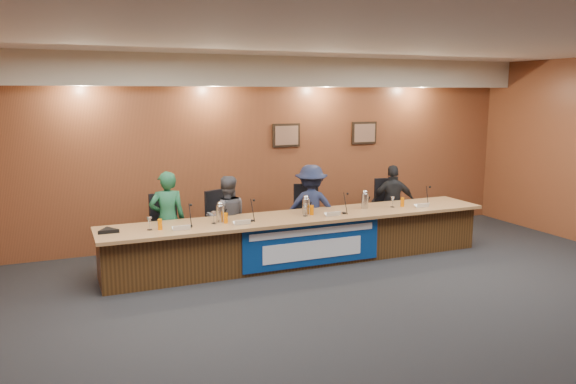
% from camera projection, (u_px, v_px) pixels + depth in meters
% --- Properties ---
extents(floor, '(10.00, 10.00, 0.00)m').
position_uv_depth(floor, '(385.00, 317.00, 6.58)').
color(floor, black).
rests_on(floor, ground).
extents(ceiling, '(10.00, 8.00, 0.04)m').
position_uv_depth(ceiling, '(394.00, 36.00, 6.02)').
color(ceiling, silver).
rests_on(ceiling, wall_back).
extents(wall_back, '(10.00, 0.04, 3.20)m').
position_uv_depth(wall_back, '(265.00, 150.00, 9.93)').
color(wall_back, brown).
rests_on(wall_back, floor).
extents(soffit, '(10.00, 0.50, 0.50)m').
position_uv_depth(soffit, '(269.00, 72.00, 9.47)').
color(soffit, beige).
rests_on(soffit, wall_back).
extents(dais_body, '(6.00, 0.80, 0.70)m').
position_uv_depth(dais_body, '(301.00, 240.00, 8.69)').
color(dais_body, '#412812').
rests_on(dais_body, floor).
extents(dais_top, '(6.10, 0.95, 0.05)m').
position_uv_depth(dais_top, '(303.00, 217.00, 8.58)').
color(dais_top, '#976B40').
rests_on(dais_top, dais_body).
extents(banner, '(2.20, 0.02, 0.65)m').
position_uv_depth(banner, '(313.00, 245.00, 8.31)').
color(banner, navy).
rests_on(banner, dais_body).
extents(banner_text_upper, '(2.00, 0.01, 0.10)m').
position_uv_depth(banner_text_upper, '(313.00, 232.00, 8.27)').
color(banner_text_upper, silver).
rests_on(banner_text_upper, banner).
extents(banner_text_lower, '(1.60, 0.01, 0.28)m').
position_uv_depth(banner_text_lower, '(313.00, 250.00, 8.31)').
color(banner_text_lower, silver).
rests_on(banner_text_lower, banner).
extents(wall_photo_left, '(0.52, 0.04, 0.42)m').
position_uv_depth(wall_photo_left, '(286.00, 135.00, 10.01)').
color(wall_photo_left, black).
rests_on(wall_photo_left, wall_back).
extents(wall_photo_right, '(0.52, 0.04, 0.42)m').
position_uv_depth(wall_photo_right, '(364.00, 133.00, 10.62)').
color(wall_photo_right, black).
rests_on(wall_photo_right, wall_back).
extents(panelist_a, '(0.55, 0.38, 1.46)m').
position_uv_depth(panelist_a, '(168.00, 219.00, 8.39)').
color(panelist_a, '#195233').
rests_on(panelist_a, floor).
extents(panelist_b, '(0.73, 0.62, 1.34)m').
position_uv_depth(panelist_b, '(227.00, 218.00, 8.76)').
color(panelist_b, '#48474C').
rests_on(panelist_b, floor).
extents(panelist_c, '(1.06, 0.84, 1.43)m').
position_uv_depth(panelist_c, '(311.00, 208.00, 9.30)').
color(panelist_c, '#171E39').
rests_on(panelist_c, floor).
extents(panelist_d, '(0.86, 0.58, 1.35)m').
position_uv_depth(panelist_d, '(393.00, 203.00, 9.92)').
color(panelist_d, black).
rests_on(panelist_d, floor).
extents(office_chair_a, '(0.50, 0.50, 0.08)m').
position_uv_depth(office_chair_a, '(167.00, 234.00, 8.53)').
color(office_chair_a, black).
rests_on(office_chair_a, floor).
extents(office_chair_b, '(0.63, 0.63, 0.08)m').
position_uv_depth(office_chair_b, '(225.00, 228.00, 8.88)').
color(office_chair_b, black).
rests_on(office_chair_b, floor).
extents(office_chair_c, '(0.57, 0.57, 0.08)m').
position_uv_depth(office_chair_c, '(308.00, 220.00, 9.43)').
color(office_chair_c, black).
rests_on(office_chair_c, floor).
extents(office_chair_d, '(0.56, 0.56, 0.08)m').
position_uv_depth(office_chair_d, '(389.00, 213.00, 10.05)').
color(office_chair_d, black).
rests_on(office_chair_d, floor).
extents(nameplate_a, '(0.24, 0.08, 0.10)m').
position_uv_depth(nameplate_a, '(182.00, 227.00, 7.62)').
color(nameplate_a, white).
rests_on(nameplate_a, dais_top).
extents(microphone_a, '(0.07, 0.07, 0.02)m').
position_uv_depth(microphone_a, '(190.00, 226.00, 7.84)').
color(microphone_a, black).
rests_on(microphone_a, dais_top).
extents(juice_glass_a, '(0.06, 0.06, 0.15)m').
position_uv_depth(juice_glass_a, '(160.00, 224.00, 7.66)').
color(juice_glass_a, orange).
rests_on(juice_glass_a, dais_top).
extents(water_glass_a, '(0.08, 0.08, 0.18)m').
position_uv_depth(water_glass_a, '(149.00, 224.00, 7.63)').
color(water_glass_a, silver).
rests_on(water_glass_a, dais_top).
extents(nameplate_b, '(0.24, 0.08, 0.10)m').
position_uv_depth(nameplate_b, '(243.00, 222.00, 7.94)').
color(nameplate_b, white).
rests_on(nameplate_b, dais_top).
extents(microphone_b, '(0.07, 0.07, 0.02)m').
position_uv_depth(microphone_b, '(252.00, 221.00, 8.18)').
color(microphone_b, black).
rests_on(microphone_b, dais_top).
extents(juice_glass_b, '(0.06, 0.06, 0.15)m').
position_uv_depth(juice_glass_b, '(226.00, 218.00, 8.05)').
color(juice_glass_b, orange).
rests_on(juice_glass_b, dais_top).
extents(water_glass_b, '(0.08, 0.08, 0.18)m').
position_uv_depth(water_glass_b, '(214.00, 218.00, 8.00)').
color(water_glass_b, silver).
rests_on(water_glass_b, dais_top).
extents(nameplate_c, '(0.24, 0.08, 0.10)m').
position_uv_depth(nameplate_c, '(334.00, 213.00, 8.50)').
color(nameplate_c, white).
rests_on(nameplate_c, dais_top).
extents(microphone_c, '(0.07, 0.07, 0.02)m').
position_uv_depth(microphone_c, '(344.00, 213.00, 8.70)').
color(microphone_c, black).
rests_on(microphone_c, dais_top).
extents(juice_glass_c, '(0.06, 0.06, 0.15)m').
position_uv_depth(juice_glass_c, '(312.00, 210.00, 8.59)').
color(juice_glass_c, orange).
rests_on(juice_glass_c, dais_top).
extents(water_glass_c, '(0.08, 0.08, 0.18)m').
position_uv_depth(water_glass_c, '(305.00, 210.00, 8.50)').
color(water_glass_c, silver).
rests_on(water_glass_c, dais_top).
extents(nameplate_d, '(0.24, 0.08, 0.10)m').
position_uv_depth(nameplate_d, '(423.00, 205.00, 9.15)').
color(nameplate_d, white).
rests_on(nameplate_d, dais_top).
extents(microphone_d, '(0.07, 0.07, 0.02)m').
position_uv_depth(microphone_d, '(425.00, 205.00, 9.31)').
color(microphone_d, black).
rests_on(microphone_d, dais_top).
extents(juice_glass_d, '(0.06, 0.06, 0.15)m').
position_uv_depth(juice_glass_d, '(402.00, 202.00, 9.23)').
color(juice_glass_d, orange).
rests_on(juice_glass_d, dais_top).
extents(water_glass_d, '(0.08, 0.08, 0.18)m').
position_uv_depth(water_glass_d, '(393.00, 202.00, 9.16)').
color(water_glass_d, silver).
rests_on(water_glass_d, dais_top).
extents(carafe_left, '(0.12, 0.12, 0.24)m').
position_uv_depth(carafe_left, '(220.00, 214.00, 8.11)').
color(carafe_left, silver).
rests_on(carafe_left, dais_top).
extents(carafe_mid, '(0.12, 0.12, 0.24)m').
position_uv_depth(carafe_mid, '(306.00, 207.00, 8.65)').
color(carafe_mid, silver).
rests_on(carafe_mid, dais_top).
extents(carafe_right, '(0.11, 0.11, 0.24)m').
position_uv_depth(carafe_right, '(365.00, 201.00, 9.06)').
color(carafe_right, silver).
rests_on(carafe_right, dais_top).
extents(speakerphone, '(0.32, 0.32, 0.05)m').
position_uv_depth(speakerphone, '(108.00, 231.00, 7.52)').
color(speakerphone, black).
rests_on(speakerphone, dais_top).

